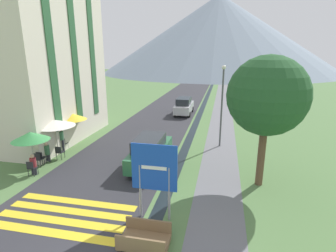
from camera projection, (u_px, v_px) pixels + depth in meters
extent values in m
plane|color=#517542|center=(185.00, 120.00, 26.16)|extent=(160.00, 160.00, 0.00)
cube|color=#2D2D33|center=(178.00, 101.00, 36.08)|extent=(6.40, 60.00, 0.01)
cube|color=slate|center=(223.00, 103.00, 34.87)|extent=(2.20, 60.00, 0.01)
cube|color=black|center=(205.00, 103.00, 35.35)|extent=(0.60, 60.00, 0.00)
cube|color=yellow|center=(48.00, 232.00, 9.71)|extent=(5.44, 0.44, 0.01)
cube|color=yellow|center=(59.00, 221.00, 10.37)|extent=(5.44, 0.44, 0.01)
cube|color=yellow|center=(69.00, 211.00, 11.03)|extent=(5.44, 0.44, 0.01)
cube|color=yellow|center=(78.00, 202.00, 11.69)|extent=(5.44, 0.44, 0.01)
cone|color=gray|center=(218.00, 34.00, 89.54)|extent=(78.78, 78.78, 25.39)
cube|color=beige|center=(41.00, 56.00, 18.84)|extent=(5.28, 9.45, 12.38)
cube|color=#285633|center=(52.00, 57.00, 15.85)|extent=(0.06, 0.70, 9.29)
cube|color=#285633|center=(75.00, 57.00, 18.30)|extent=(0.06, 0.70, 9.29)
cube|color=#285633|center=(93.00, 56.00, 20.75)|extent=(0.06, 0.70, 9.29)
cylinder|color=gray|center=(140.00, 191.00, 10.38)|extent=(0.10, 0.10, 2.26)
cylinder|color=gray|center=(169.00, 194.00, 10.15)|extent=(0.10, 0.10, 2.26)
cube|color=#1947B7|center=(154.00, 168.00, 9.96)|extent=(1.80, 0.05, 1.87)
cube|color=white|center=(154.00, 168.00, 9.93)|extent=(0.99, 0.02, 0.14)
cube|color=brown|center=(145.00, 241.00, 9.05)|extent=(1.70, 1.10, 0.12)
cube|color=brown|center=(140.00, 244.00, 8.49)|extent=(1.70, 0.08, 0.45)
cube|color=brown|center=(148.00, 225.00, 9.45)|extent=(1.70, 0.08, 0.45)
cube|color=brown|center=(124.00, 240.00, 9.23)|extent=(0.16, 0.99, 0.08)
cube|color=brown|center=(166.00, 247.00, 8.92)|extent=(0.16, 0.99, 0.08)
cube|color=#28663D|center=(150.00, 154.00, 15.35)|extent=(1.70, 4.54, 0.84)
cube|color=#23282D|center=(149.00, 143.00, 14.93)|extent=(1.45, 2.50, 0.68)
cylinder|color=black|center=(144.00, 151.00, 16.95)|extent=(0.18, 0.60, 0.60)
cylinder|color=black|center=(169.00, 153.00, 16.62)|extent=(0.18, 0.60, 0.60)
cylinder|color=black|center=(129.00, 169.00, 14.30)|extent=(0.18, 0.60, 0.60)
cylinder|color=black|center=(158.00, 172.00, 13.97)|extent=(0.18, 0.60, 0.60)
cube|color=#B2B2B7|center=(184.00, 108.00, 28.44)|extent=(1.63, 4.37, 0.84)
cube|color=#23282D|center=(184.00, 101.00, 28.04)|extent=(1.38, 2.40, 0.68)
cylinder|color=black|center=(179.00, 109.00, 29.99)|extent=(0.18, 0.60, 0.60)
cylinder|color=black|center=(192.00, 109.00, 29.68)|extent=(0.18, 0.60, 0.60)
cylinder|color=black|center=(175.00, 114.00, 27.43)|extent=(0.18, 0.60, 0.60)
cylinder|color=black|center=(189.00, 114.00, 27.13)|extent=(0.18, 0.60, 0.60)
cube|color=#232328|center=(33.00, 168.00, 14.13)|extent=(0.40, 0.40, 0.04)
cube|color=#232328|center=(30.00, 166.00, 13.91)|extent=(0.40, 0.04, 0.40)
cylinder|color=#232328|center=(33.00, 170.00, 14.39)|extent=(0.03, 0.03, 0.45)
cylinder|color=#232328|center=(38.00, 170.00, 14.32)|extent=(0.03, 0.03, 0.45)
cylinder|color=#232328|center=(28.00, 172.00, 14.07)|extent=(0.03, 0.03, 0.45)
cylinder|color=#232328|center=(34.00, 173.00, 14.00)|extent=(0.03, 0.03, 0.45)
cube|color=#232328|center=(39.00, 159.00, 15.30)|extent=(0.40, 0.40, 0.04)
cube|color=#232328|center=(37.00, 157.00, 15.07)|extent=(0.40, 0.04, 0.40)
cylinder|color=#232328|center=(39.00, 161.00, 15.55)|extent=(0.03, 0.03, 0.45)
cylinder|color=#232328|center=(44.00, 162.00, 15.48)|extent=(0.03, 0.03, 0.45)
cylinder|color=#232328|center=(35.00, 163.00, 15.23)|extent=(0.03, 0.03, 0.45)
cylinder|color=#232328|center=(41.00, 164.00, 15.16)|extent=(0.03, 0.03, 0.45)
cube|color=#232328|center=(42.00, 158.00, 15.50)|extent=(0.40, 0.40, 0.04)
cube|color=#232328|center=(39.00, 156.00, 15.28)|extent=(0.40, 0.04, 0.40)
cylinder|color=#232328|center=(41.00, 160.00, 15.75)|extent=(0.03, 0.03, 0.45)
cylinder|color=#232328|center=(46.00, 160.00, 15.69)|extent=(0.03, 0.03, 0.45)
cylinder|color=#232328|center=(38.00, 162.00, 15.43)|extent=(0.03, 0.03, 0.45)
cylinder|color=#232328|center=(43.00, 162.00, 15.37)|extent=(0.03, 0.03, 0.45)
cube|color=#232328|center=(64.00, 143.00, 18.00)|extent=(0.40, 0.40, 0.04)
cube|color=#232328|center=(62.00, 141.00, 17.77)|extent=(0.40, 0.04, 0.40)
cylinder|color=#232328|center=(64.00, 145.00, 18.25)|extent=(0.03, 0.03, 0.45)
cylinder|color=#232328|center=(68.00, 146.00, 18.18)|extent=(0.03, 0.03, 0.45)
cylinder|color=#232328|center=(61.00, 147.00, 17.93)|extent=(0.03, 0.03, 0.45)
cylinder|color=#232328|center=(65.00, 147.00, 17.86)|extent=(0.03, 0.03, 0.45)
cube|color=#232328|center=(60.00, 152.00, 16.38)|extent=(0.40, 0.40, 0.04)
cube|color=#232328|center=(58.00, 150.00, 16.16)|extent=(0.40, 0.04, 0.40)
cylinder|color=#232328|center=(60.00, 154.00, 16.64)|extent=(0.03, 0.03, 0.45)
cylinder|color=#232328|center=(65.00, 155.00, 16.57)|extent=(0.03, 0.03, 0.45)
cylinder|color=#232328|center=(57.00, 156.00, 16.32)|extent=(0.03, 0.03, 0.45)
cylinder|color=#232328|center=(61.00, 156.00, 16.25)|extent=(0.03, 0.03, 0.45)
cylinder|color=#B7B2A8|center=(33.00, 153.00, 14.40)|extent=(0.06, 0.06, 2.19)
cone|color=#338442|center=(30.00, 136.00, 14.14)|extent=(1.97, 1.97, 0.48)
cylinder|color=#B7B2A8|center=(57.00, 139.00, 16.70)|extent=(0.06, 0.06, 2.28)
cone|color=silver|center=(55.00, 123.00, 16.42)|extent=(2.46, 2.46, 0.40)
cylinder|color=#B7B2A8|center=(73.00, 130.00, 18.83)|extent=(0.06, 0.06, 2.18)
cone|color=yellow|center=(72.00, 116.00, 18.56)|extent=(2.03, 2.03, 0.45)
cylinder|color=#282833|center=(33.00, 171.00, 14.28)|extent=(0.14, 0.14, 0.46)
cylinder|color=#282833|center=(36.00, 171.00, 14.25)|extent=(0.14, 0.14, 0.46)
cylinder|color=maroon|center=(33.00, 162.00, 14.13)|extent=(0.32, 0.32, 0.52)
sphere|color=tan|center=(32.00, 156.00, 14.04)|extent=(0.22, 0.22, 0.22)
cylinder|color=#282833|center=(47.00, 158.00, 16.03)|extent=(0.14, 0.14, 0.46)
cylinder|color=#282833|center=(49.00, 158.00, 16.00)|extent=(0.14, 0.14, 0.46)
cylinder|color=#386B47|center=(47.00, 150.00, 15.88)|extent=(0.32, 0.32, 0.57)
sphere|color=beige|center=(46.00, 144.00, 15.77)|extent=(0.22, 0.22, 0.22)
cylinder|color=#282833|center=(61.00, 146.00, 17.50)|extent=(0.14, 0.14, 0.88)
cylinder|color=#282833|center=(63.00, 146.00, 17.47)|extent=(0.14, 0.14, 0.88)
cylinder|color=#386B47|center=(61.00, 135.00, 17.29)|extent=(0.32, 0.32, 0.57)
sphere|color=#9E755B|center=(60.00, 130.00, 17.19)|extent=(0.22, 0.22, 0.22)
cylinder|color=#515156|center=(222.00, 109.00, 18.06)|extent=(0.12, 0.12, 5.39)
sphere|color=silver|center=(224.00, 67.00, 17.30)|extent=(0.28, 0.28, 0.28)
cylinder|color=brown|center=(261.00, 157.00, 12.90)|extent=(0.36, 0.36, 2.92)
sphere|color=#235128|center=(267.00, 96.00, 12.08)|extent=(3.74, 3.74, 3.74)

